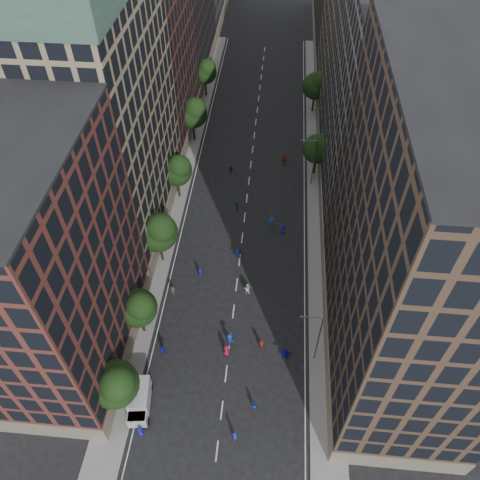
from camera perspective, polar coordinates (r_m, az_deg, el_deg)
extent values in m
plane|color=black|center=(77.59, 0.81, 4.86)|extent=(240.00, 240.00, 0.00)
cube|color=slate|center=(84.64, -6.99, 8.78)|extent=(4.00, 105.00, 0.15)
cube|color=slate|center=(83.49, 9.55, 7.80)|extent=(4.00, 105.00, 0.15)
cube|color=#562821|center=(52.15, -23.11, -3.62)|extent=(14.00, 22.00, 30.00)
cube|color=#89765A|center=(67.04, -16.28, 13.51)|extent=(14.00, 26.00, 34.00)
cube|color=#562821|center=(87.39, -11.42, 20.43)|extent=(14.00, 20.00, 28.00)
cube|color=#453224|center=(49.37, 21.11, -0.98)|extent=(14.00, 30.00, 36.00)
cube|color=#60594F|center=(72.39, 16.99, 15.56)|extent=(14.00, 28.00, 33.00)
cube|color=#89765A|center=(95.88, 15.16, 24.59)|extent=(14.00, 26.00, 35.00)
cylinder|color=black|center=(56.78, -14.26, -18.22)|extent=(0.36, 0.36, 3.96)
sphere|color=black|center=(53.60, -14.99, -16.61)|extent=(5.20, 5.20, 5.20)
sphere|color=black|center=(52.08, -14.72, -16.58)|extent=(3.90, 3.90, 3.90)
cylinder|color=black|center=(61.30, -11.84, -9.87)|extent=(0.36, 0.36, 3.70)
sphere|color=black|center=(58.55, -12.34, -8.09)|extent=(4.80, 4.80, 4.80)
sphere|color=black|center=(57.17, -12.06, -7.86)|extent=(3.60, 3.60, 3.60)
cylinder|color=black|center=(67.96, -9.59, -1.29)|extent=(0.36, 0.36, 4.22)
sphere|color=black|center=(65.17, -10.00, 0.94)|extent=(5.60, 5.60, 5.60)
sphere|color=black|center=(63.64, -9.65, 1.40)|extent=(4.20, 4.20, 4.20)
cylinder|color=black|center=(77.70, -7.49, 6.37)|extent=(0.36, 0.36, 3.87)
sphere|color=black|center=(75.45, -7.74, 8.38)|extent=(5.00, 5.00, 5.00)
sphere|color=black|center=(74.17, -7.43, 8.87)|extent=(3.75, 3.75, 3.75)
cylinder|color=black|center=(90.04, -5.64, 13.11)|extent=(0.36, 0.36, 4.05)
sphere|color=black|center=(88.03, -5.82, 15.08)|extent=(5.40, 5.40, 5.40)
sphere|color=black|center=(86.76, -5.50, 15.63)|extent=(4.05, 4.05, 4.05)
cylinder|color=black|center=(103.50, -4.19, 18.05)|extent=(0.36, 0.36, 3.78)
sphere|color=black|center=(101.87, -4.30, 19.73)|extent=(4.80, 4.80, 4.80)
sphere|color=black|center=(100.81, -4.02, 20.20)|extent=(3.60, 3.60, 3.60)
cylinder|color=black|center=(82.70, 9.14, 9.02)|extent=(0.36, 0.36, 3.74)
sphere|color=black|center=(80.66, 9.42, 10.91)|extent=(5.00, 5.00, 5.00)
sphere|color=black|center=(79.59, 10.00, 11.38)|extent=(3.75, 3.75, 3.75)
cylinder|color=black|center=(99.14, 8.92, 16.23)|extent=(0.36, 0.36, 3.96)
sphere|color=black|center=(97.35, 9.18, 18.04)|extent=(5.20, 5.20, 5.20)
sphere|color=black|center=(96.33, 9.68, 18.52)|extent=(3.90, 3.90, 3.90)
cylinder|color=#595B60|center=(56.45, 9.53, -11.88)|extent=(0.18, 0.18, 9.00)
cylinder|color=#595B60|center=(52.54, 8.82, -9.31)|extent=(2.40, 0.12, 0.12)
cube|color=#595B60|center=(52.49, 7.60, -9.27)|extent=(0.50, 0.22, 0.15)
cylinder|color=#595B60|center=(78.68, 8.96, 9.20)|extent=(0.18, 0.18, 9.00)
cylinder|color=#595B60|center=(75.92, 8.44, 11.94)|extent=(2.40, 0.12, 0.12)
cube|color=#595B60|center=(75.88, 7.59, 11.98)|extent=(0.50, 0.22, 0.15)
cube|color=silver|center=(56.97, -12.16, -18.05)|extent=(2.69, 4.08, 2.35)
cube|color=silver|center=(56.44, -12.37, -20.39)|extent=(2.32, 1.95, 1.49)
cube|color=black|center=(55.81, -12.49, -20.12)|extent=(2.07, 1.61, 0.11)
cylinder|color=black|center=(57.19, -13.41, -20.91)|extent=(0.36, 0.84, 0.81)
cylinder|color=black|center=(56.79, -11.16, -21.01)|extent=(0.36, 0.84, 0.81)
cylinder|color=black|center=(58.81, -12.87, -17.16)|extent=(0.36, 0.84, 0.81)
cylinder|color=black|center=(58.42, -10.73, -17.23)|extent=(0.36, 0.84, 0.81)
imported|color=#1A14A6|center=(56.12, -12.04, -21.88)|extent=(0.89, 0.66, 1.66)
imported|color=#162EBA|center=(54.82, -0.65, -22.82)|extent=(0.74, 0.59, 1.78)
imported|color=#163EB9|center=(56.22, 1.68, -19.55)|extent=(0.87, 0.76, 1.52)
imported|color=#1430A7|center=(59.83, -1.26, -12.02)|extent=(1.44, 1.15, 1.94)
imported|color=#1B16B3|center=(59.81, -9.33, -13.17)|extent=(1.20, 0.83, 1.89)
imported|color=#141AA6|center=(59.08, 5.55, -13.67)|extent=(1.77, 0.57, 1.91)
imported|color=maroon|center=(59.13, -1.67, -13.30)|extent=(1.01, 0.78, 1.84)
imported|color=maroon|center=(59.60, 2.66, -12.59)|extent=(0.78, 0.65, 1.81)
imported|color=white|center=(64.24, 0.88, -5.97)|extent=(0.94, 0.76, 1.83)
imported|color=#3A3B3F|center=(64.84, -8.17, -6.18)|extent=(1.12, 0.82, 1.54)
imported|color=#1F6836|center=(64.44, 1.11, -5.85)|extent=(1.03, 0.54, 1.69)
imported|color=#122C96|center=(68.27, -0.30, -1.69)|extent=(1.70, 0.90, 1.75)
imported|color=#1C17BE|center=(72.07, 5.23, 1.33)|extent=(0.90, 0.77, 1.56)
imported|color=#1613A0|center=(66.25, -4.88, -3.97)|extent=(0.71, 0.53, 1.78)
imported|color=#1442A3|center=(75.46, -0.43, 4.16)|extent=(0.91, 0.82, 1.52)
imported|color=#1445A5|center=(72.66, 3.86, 2.12)|extent=(1.38, 1.06, 1.89)
imported|color=#111791|center=(82.39, -1.11, 8.57)|extent=(1.01, 0.66, 1.60)
imported|color=#9B3219|center=(84.55, 5.38, 9.65)|extent=(1.87, 1.02, 1.92)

